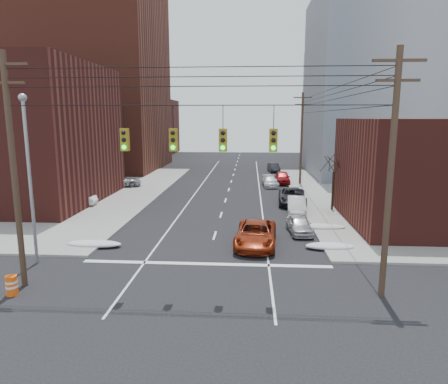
# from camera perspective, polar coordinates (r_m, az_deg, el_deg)

# --- Properties ---
(ground) EXTENTS (160.00, 160.00, 0.00)m
(ground) POSITION_cam_1_polar(r_m,az_deg,el_deg) (16.86, -5.15, -18.06)
(ground) COLOR black
(ground) RESTS_ON ground
(building_brick_tall) EXTENTS (24.00, 20.00, 30.00)m
(building_brick_tall) POSITION_cam_1_polar(r_m,az_deg,el_deg) (68.30, -19.76, 15.80)
(building_brick_tall) COLOR maroon
(building_brick_tall) RESTS_ON ground
(building_brick_far) EXTENTS (22.00, 18.00, 12.00)m
(building_brick_far) POSITION_cam_1_polar(r_m,az_deg,el_deg) (93.08, -14.17, 8.99)
(building_brick_far) COLOR #511D18
(building_brick_far) RESTS_ON ground
(building_office) EXTENTS (22.00, 20.00, 25.00)m
(building_office) POSITION_cam_1_polar(r_m,az_deg,el_deg) (61.96, 22.91, 13.87)
(building_office) COLOR gray
(building_office) RESTS_ON ground
(building_glass) EXTENTS (20.00, 18.00, 22.00)m
(building_glass) POSITION_cam_1_polar(r_m,az_deg,el_deg) (87.37, 18.51, 11.97)
(building_glass) COLOR gray
(building_glass) RESTS_ON ground
(utility_pole_left) EXTENTS (2.20, 0.28, 11.00)m
(utility_pole_left) POSITION_cam_1_polar(r_m,az_deg,el_deg) (20.84, -27.85, 3.05)
(utility_pole_left) COLOR #473323
(utility_pole_left) RESTS_ON ground
(utility_pole_right) EXTENTS (2.20, 0.28, 11.00)m
(utility_pole_right) POSITION_cam_1_polar(r_m,az_deg,el_deg) (18.77, 22.71, 2.76)
(utility_pole_right) COLOR #473323
(utility_pole_right) RESTS_ON ground
(utility_pole_far) EXTENTS (2.20, 0.28, 11.00)m
(utility_pole_far) POSITION_cam_1_polar(r_m,az_deg,el_deg) (49.04, 11.02, 7.71)
(utility_pole_far) COLOR #473323
(utility_pole_far) RESTS_ON ground
(traffic_signals) EXTENTS (17.00, 0.42, 2.02)m
(traffic_signals) POSITION_cam_1_polar(r_m,az_deg,el_deg) (17.75, -3.74, 7.64)
(traffic_signals) COLOR black
(traffic_signals) RESTS_ON ground
(street_light) EXTENTS (0.44, 0.44, 9.32)m
(street_light) POSITION_cam_1_polar(r_m,az_deg,el_deg) (23.94, -26.13, 3.43)
(street_light) COLOR gray
(street_light) RESTS_ON ground
(bare_tree) EXTENTS (2.09, 2.20, 4.93)m
(bare_tree) POSITION_cam_1_polar(r_m,az_deg,el_deg) (35.81, 15.29, 0.96)
(bare_tree) COLOR black
(bare_tree) RESTS_ON ground
(snow_nw) EXTENTS (3.50, 1.08, 0.42)m
(snow_nw) POSITION_cam_1_polar(r_m,az_deg,el_deg) (26.75, -18.06, -7.05)
(snow_nw) COLOR silver
(snow_nw) RESTS_ON ground
(snow_ne) EXTENTS (3.00, 1.08, 0.42)m
(snow_ne) POSITION_cam_1_polar(r_m,az_deg,el_deg) (25.84, 14.86, -7.50)
(snow_ne) COLOR silver
(snow_ne) RESTS_ON ground
(snow_east_far) EXTENTS (4.00, 1.08, 0.42)m
(snow_east_far) POSITION_cam_1_polar(r_m,az_deg,el_deg) (30.09, 13.24, -4.86)
(snow_east_far) COLOR silver
(snow_east_far) RESTS_ON ground
(red_pickup) EXTENTS (2.89, 5.61, 1.51)m
(red_pickup) POSITION_cam_1_polar(r_m,az_deg,el_deg) (25.65, 4.57, -6.02)
(red_pickup) COLOR maroon
(red_pickup) RESTS_ON ground
(parked_car_a) EXTENTS (1.81, 3.82, 1.26)m
(parked_car_a) POSITION_cam_1_polar(r_m,az_deg,el_deg) (28.77, 10.70, -4.60)
(parked_car_a) COLOR silver
(parked_car_a) RESTS_ON ground
(parked_car_b) EXTENTS (1.79, 4.37, 1.41)m
(parked_car_b) POSITION_cam_1_polar(r_m,az_deg,el_deg) (34.60, 10.33, -1.89)
(parked_car_b) COLOR silver
(parked_car_b) RESTS_ON ground
(parked_car_c) EXTENTS (2.84, 5.59, 1.51)m
(parked_car_c) POSITION_cam_1_polar(r_m,az_deg,el_deg) (38.17, 9.71, -0.62)
(parked_car_c) COLOR black
(parked_car_c) RESTS_ON ground
(parked_car_d) EXTENTS (2.01, 4.36, 1.23)m
(parked_car_d) POSITION_cam_1_polar(r_m,az_deg,el_deg) (47.66, 6.62, 1.51)
(parked_car_d) COLOR silver
(parked_car_d) RESTS_ON ground
(parked_car_e) EXTENTS (1.94, 4.57, 1.54)m
(parked_car_e) POSITION_cam_1_polar(r_m,az_deg,el_deg) (49.91, 8.34, 2.05)
(parked_car_e) COLOR maroon
(parked_car_e) RESTS_ON ground
(parked_car_f) EXTENTS (1.88, 4.15, 1.32)m
(parked_car_f) POSITION_cam_1_polar(r_m,az_deg,el_deg) (60.72, 7.10, 3.49)
(parked_car_f) COLOR black
(parked_car_f) RESTS_ON ground
(lot_car_a) EXTENTS (4.33, 1.75, 1.40)m
(lot_car_a) POSITION_cam_1_polar(r_m,az_deg,el_deg) (39.01, -20.82, -0.79)
(lot_car_a) COLOR white
(lot_car_a) RESTS_ON sidewalk_nw
(lot_car_b) EXTENTS (5.22, 3.55, 1.33)m
(lot_car_b) POSITION_cam_1_polar(r_m,az_deg,el_deg) (47.99, -14.60, 1.54)
(lot_car_b) COLOR #A2A3A7
(lot_car_b) RESTS_ON sidewalk_nw
(lot_car_c) EXTENTS (4.59, 2.20, 1.29)m
(lot_car_c) POSITION_cam_1_polar(r_m,az_deg,el_deg) (41.89, -23.68, -0.32)
(lot_car_c) COLOR black
(lot_car_c) RESTS_ON sidewalk_nw
(lot_car_d) EXTENTS (3.96, 2.32, 1.27)m
(lot_car_d) POSITION_cam_1_polar(r_m,az_deg,el_deg) (45.06, -22.18, 0.48)
(lot_car_d) COLOR silver
(lot_car_d) RESTS_ON sidewalk_nw
(construction_barrel) EXTENTS (0.64, 0.64, 0.93)m
(construction_barrel) POSITION_cam_1_polar(r_m,az_deg,el_deg) (21.25, -28.06, -11.66)
(construction_barrel) COLOR #FD570D
(construction_barrel) RESTS_ON ground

